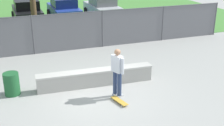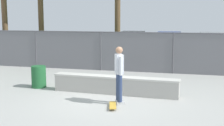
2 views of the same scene
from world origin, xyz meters
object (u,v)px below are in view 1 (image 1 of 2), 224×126
(car_blue, at_px, (64,9))
(trash_bin, at_px, (12,84))
(car_silver, at_px, (102,7))
(skateboarder, at_px, (117,71))
(car_black, at_px, (27,11))
(concrete_ledge, at_px, (96,77))
(skateboard, at_px, (119,101))

(car_blue, distance_m, trash_bin, 12.16)
(car_blue, relative_size, car_silver, 1.00)
(skateboarder, bearing_deg, car_blue, 87.32)
(trash_bin, bearing_deg, car_black, 82.47)
(car_black, relative_size, car_blue, 1.00)
(skateboarder, distance_m, car_black, 13.12)
(concrete_ledge, distance_m, skateboard, 1.72)
(concrete_ledge, distance_m, car_black, 11.87)
(skateboard, bearing_deg, car_blue, 87.02)
(skateboarder, relative_size, car_blue, 0.43)
(car_black, bearing_deg, skateboard, -81.74)
(car_blue, bearing_deg, car_silver, -4.31)
(car_silver, bearing_deg, skateboard, -105.40)
(skateboarder, bearing_deg, skateboard, -101.30)
(car_silver, xyz_separation_m, trash_bin, (-7.08, -11.20, -0.42))
(concrete_ledge, height_order, skateboard, concrete_ledge)
(skateboard, relative_size, car_blue, 0.19)
(skateboarder, bearing_deg, concrete_ledge, 109.84)
(car_black, bearing_deg, trash_bin, -97.53)
(skateboarder, distance_m, skateboard, 1.04)
(skateboarder, height_order, car_blue, skateboarder)
(car_black, distance_m, car_silver, 5.57)
(skateboarder, xyz_separation_m, car_blue, (0.60, 12.89, -0.17))
(skateboarder, height_order, car_black, skateboarder)
(trash_bin, bearing_deg, skateboard, -28.99)
(concrete_ledge, height_order, car_silver, car_silver)
(car_black, bearing_deg, skateboarder, -81.07)
(concrete_ledge, xyz_separation_m, trash_bin, (-3.12, 0.26, 0.10))
(skateboard, bearing_deg, concrete_ledge, 101.82)
(skateboarder, relative_size, car_silver, 0.43)
(skateboarder, distance_m, car_silver, 13.15)
(skateboarder, distance_m, car_blue, 12.90)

